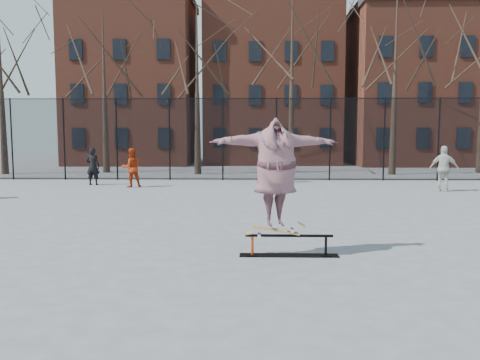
{
  "coord_description": "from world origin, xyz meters",
  "views": [
    {
      "loc": [
        0.02,
        -9.77,
        2.2
      ],
      "look_at": [
        -0.26,
        1.5,
        1.11
      ],
      "focal_mm": 35.0,
      "sensor_mm": 36.0,
      "label": 1
    }
  ],
  "objects_px": {
    "bystander_white": "(444,169)",
    "skate_rail": "(289,247)",
    "skater": "(276,175)",
    "bystander_red": "(131,168)",
    "skateboard": "(276,231)",
    "bystander_extra": "(275,164)",
    "bystander_black": "(93,166)"
  },
  "relations": [
    {
      "from": "skateboard",
      "to": "bystander_extra",
      "type": "xyz_separation_m",
      "value": [
        0.64,
        13.19,
        0.43
      ]
    },
    {
      "from": "skateboard",
      "to": "bystander_black",
      "type": "bearing_deg",
      "value": 121.84
    },
    {
      "from": "bystander_white",
      "to": "bystander_extra",
      "type": "height_order",
      "value": "bystander_white"
    },
    {
      "from": "skater",
      "to": "skateboard",
      "type": "bearing_deg",
      "value": -12.83
    },
    {
      "from": "skater",
      "to": "bystander_extra",
      "type": "xyz_separation_m",
      "value": [
        0.64,
        13.19,
        -0.6
      ]
    },
    {
      "from": "skate_rail",
      "to": "bystander_black",
      "type": "height_order",
      "value": "bystander_black"
    },
    {
      "from": "bystander_black",
      "to": "bystander_white",
      "type": "xyz_separation_m",
      "value": [
        14.53,
        -1.98,
        0.07
      ]
    },
    {
      "from": "skate_rail",
      "to": "bystander_black",
      "type": "relative_size",
      "value": 1.1
    },
    {
      "from": "skate_rail",
      "to": "bystander_extra",
      "type": "xyz_separation_m",
      "value": [
        0.4,
        13.19,
        0.73
      ]
    },
    {
      "from": "skate_rail",
      "to": "bystander_white",
      "type": "relative_size",
      "value": 1.01
    },
    {
      "from": "bystander_black",
      "to": "bystander_red",
      "type": "bearing_deg",
      "value": 159.32
    },
    {
      "from": "bystander_black",
      "to": "bystander_extra",
      "type": "height_order",
      "value": "bystander_extra"
    },
    {
      "from": "bystander_red",
      "to": "bystander_extra",
      "type": "distance_m",
      "value": 6.49
    },
    {
      "from": "skateboard",
      "to": "bystander_red",
      "type": "height_order",
      "value": "bystander_red"
    },
    {
      "from": "skateboard",
      "to": "bystander_white",
      "type": "bearing_deg",
      "value": 54.77
    },
    {
      "from": "skateboard",
      "to": "bystander_red",
      "type": "relative_size",
      "value": 0.57
    },
    {
      "from": "skater",
      "to": "bystander_red",
      "type": "xyz_separation_m",
      "value": [
        -5.53,
        11.2,
        -0.66
      ]
    },
    {
      "from": "skateboard",
      "to": "bystander_red",
      "type": "distance_m",
      "value": 12.49
    },
    {
      "from": "bystander_white",
      "to": "skate_rail",
      "type": "bearing_deg",
      "value": 78.91
    },
    {
      "from": "skater",
      "to": "bystander_white",
      "type": "height_order",
      "value": "skater"
    },
    {
      "from": "skater",
      "to": "bystander_white",
      "type": "relative_size",
      "value": 1.34
    },
    {
      "from": "skater",
      "to": "bystander_black",
      "type": "distance_m",
      "value": 14.14
    },
    {
      "from": "skater",
      "to": "bystander_red",
      "type": "height_order",
      "value": "skater"
    },
    {
      "from": "skater",
      "to": "bystander_white",
      "type": "distance_m",
      "value": 12.28
    },
    {
      "from": "skate_rail",
      "to": "skateboard",
      "type": "relative_size",
      "value": 1.92
    },
    {
      "from": "skate_rail",
      "to": "bystander_extra",
      "type": "distance_m",
      "value": 13.21
    },
    {
      "from": "bystander_black",
      "to": "bystander_red",
      "type": "distance_m",
      "value": 2.08
    },
    {
      "from": "bystander_black",
      "to": "skater",
      "type": "bearing_deg",
      "value": 123.85
    },
    {
      "from": "bystander_white",
      "to": "bystander_red",
      "type": "bearing_deg",
      "value": 17.85
    },
    {
      "from": "bystander_red",
      "to": "bystander_white",
      "type": "height_order",
      "value": "bystander_white"
    },
    {
      "from": "skate_rail",
      "to": "bystander_red",
      "type": "bearing_deg",
      "value": 117.3
    },
    {
      "from": "bystander_extra",
      "to": "bystander_red",
      "type": "bearing_deg",
      "value": 5.82
    }
  ]
}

